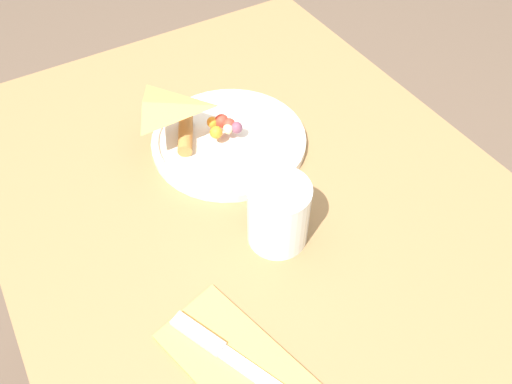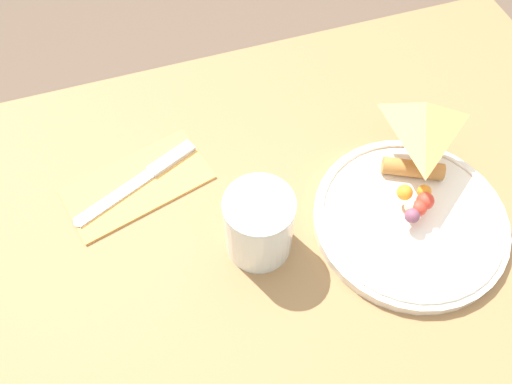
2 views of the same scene
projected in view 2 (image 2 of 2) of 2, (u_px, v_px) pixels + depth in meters
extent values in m
plane|color=brown|center=(291.00, 365.00, 1.30)|extent=(6.00, 6.00, 0.00)
cube|color=olive|center=(322.00, 240.00, 0.69)|extent=(0.98, 0.76, 0.03)
cube|color=brown|center=(421.00, 144.00, 1.24)|extent=(0.06, 0.06, 0.71)
cube|color=brown|center=(59.00, 243.00, 1.10)|extent=(0.06, 0.06, 0.71)
cylinder|color=silver|center=(409.00, 220.00, 0.68)|extent=(0.26, 0.26, 0.02)
torus|color=silver|center=(411.00, 216.00, 0.67)|extent=(0.25, 0.25, 0.01)
pyramid|color=tan|center=(413.00, 205.00, 0.67)|extent=(0.13, 0.15, 0.02)
cylinder|color=#B77A3D|center=(413.00, 169.00, 0.70)|extent=(0.09, 0.06, 0.02)
sphere|color=red|center=(425.00, 201.00, 0.65)|extent=(0.02, 0.02, 0.02)
sphere|color=#7A4256|center=(412.00, 216.00, 0.64)|extent=(0.02, 0.02, 0.02)
sphere|color=#EFDB93|center=(411.00, 206.00, 0.65)|extent=(0.02, 0.02, 0.02)
sphere|color=orange|center=(405.00, 192.00, 0.66)|extent=(0.02, 0.02, 0.02)
sphere|color=red|center=(418.00, 208.00, 0.65)|extent=(0.02, 0.02, 0.02)
sphere|color=orange|center=(424.00, 192.00, 0.66)|extent=(0.02, 0.02, 0.02)
cylinder|color=white|center=(259.00, 225.00, 0.62)|extent=(0.09, 0.09, 0.10)
cylinder|color=white|center=(259.00, 233.00, 0.64)|extent=(0.08, 0.08, 0.06)
torus|color=white|center=(259.00, 204.00, 0.58)|extent=(0.09, 0.09, 0.00)
cube|color=#E59E4C|center=(138.00, 184.00, 0.71)|extent=(0.22, 0.15, 0.00)
cube|color=#B2B2B7|center=(172.00, 158.00, 0.73)|extent=(0.08, 0.05, 0.01)
cube|color=silver|center=(115.00, 198.00, 0.70)|extent=(0.12, 0.07, 0.00)
ellipsoid|color=silver|center=(81.00, 221.00, 0.68)|extent=(0.03, 0.02, 0.00)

